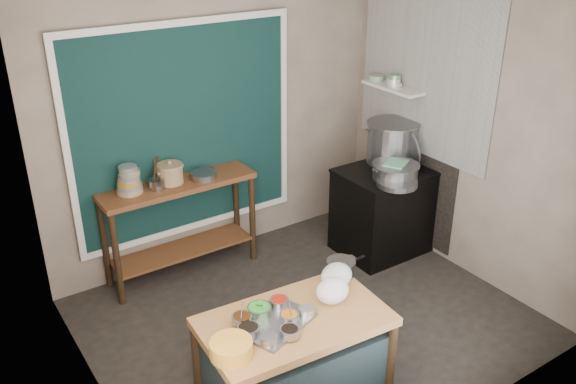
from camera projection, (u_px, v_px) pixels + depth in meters
floor at (307, 320)px, 5.26m from camera, size 3.50×3.00×0.02m
back_wall at (217, 118)px, 5.79m from camera, size 3.50×0.02×2.80m
left_wall at (79, 232)px, 3.77m from camera, size 0.02×3.00×2.80m
right_wall at (466, 128)px, 5.55m from camera, size 0.02×3.00×2.80m
curtain_panel at (185, 131)px, 5.61m from camera, size 2.10×0.02×1.90m
curtain_frame at (186, 132)px, 5.60m from camera, size 2.22×0.03×2.02m
tile_panel at (425, 67)px, 5.76m from camera, size 0.02×1.70×1.70m
soot_patch at (408, 175)px, 6.33m from camera, size 0.01×1.30×1.30m
wall_shelf at (393, 88)px, 6.04m from camera, size 0.22×0.70×0.03m
prep_table at (294, 362)px, 4.21m from camera, size 1.30×0.81×0.75m
back_counter at (181, 229)px, 5.74m from camera, size 1.45×0.40×0.95m
stove_block at (384, 212)px, 6.17m from camera, size 0.90×0.68×0.85m
stove_top at (387, 172)px, 5.98m from camera, size 0.92×0.69×0.03m
condiment_tray at (275, 323)px, 3.98m from camera, size 0.58×0.50×0.02m
condiment_bowls at (268, 319)px, 3.96m from camera, size 0.55×0.44×0.06m
yellow_basin at (231, 349)px, 3.69m from camera, size 0.30×0.30×0.10m
saucepan at (341, 268)px, 4.49m from camera, size 0.24×0.24×0.12m
plastic_bag_a at (333, 291)px, 4.18m from camera, size 0.28×0.26×0.18m
plastic_bag_b at (337, 275)px, 4.36m from camera, size 0.24×0.21×0.18m
bowl_stack at (130, 181)px, 5.30m from camera, size 0.23×0.23×0.26m
utensil_cup at (157, 184)px, 5.41m from camera, size 0.19×0.19×0.09m
ceramic_crock at (170, 174)px, 5.50m from camera, size 0.30×0.30×0.17m
wide_bowl at (204, 175)px, 5.62m from camera, size 0.26×0.26×0.06m
stock_pot at (392, 142)px, 6.09m from camera, size 0.69×0.69×0.42m
pot_lid at (410, 147)px, 5.98m from camera, size 0.22×0.43×0.41m
steamer at (395, 171)px, 5.77m from camera, size 0.52×0.52×0.15m
green_cloth at (396, 163)px, 5.73m from camera, size 0.29×0.27×0.02m
shallow_pan at (397, 183)px, 5.64m from camera, size 0.41×0.41×0.05m
shelf_bowl_stack at (395, 81)px, 5.99m from camera, size 0.15×0.15×0.12m
shelf_bowl_green at (376, 78)px, 6.21m from camera, size 0.18×0.18×0.05m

